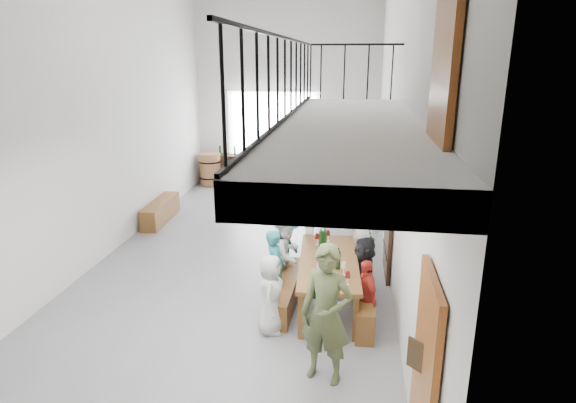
# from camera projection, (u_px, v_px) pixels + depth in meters

# --- Properties ---
(floor) EXTENTS (12.00, 12.00, 0.00)m
(floor) POSITION_uv_depth(u_px,v_px,m) (245.00, 258.00, 9.45)
(floor) COLOR slate
(floor) RESTS_ON ground
(room_walls) EXTENTS (12.00, 12.00, 12.00)m
(room_walls) POSITION_uv_depth(u_px,v_px,m) (240.00, 71.00, 8.42)
(room_walls) COLOR silver
(room_walls) RESTS_ON ground
(gateway_portal) EXTENTS (2.80, 0.08, 2.80)m
(gateway_portal) POSITION_uv_depth(u_px,v_px,m) (274.00, 138.00, 14.73)
(gateway_portal) COLOR white
(gateway_portal) RESTS_ON ground
(right_wall_decor) EXTENTS (0.07, 8.28, 5.07)m
(right_wall_decor) POSITION_uv_depth(u_px,v_px,m) (399.00, 207.00, 6.82)
(right_wall_decor) COLOR brown
(right_wall_decor) RESTS_ON ground
(balcony) EXTENTS (1.52, 5.62, 4.00)m
(balcony) POSITION_uv_depth(u_px,v_px,m) (350.00, 134.00, 5.37)
(balcony) COLOR white
(balcony) RESTS_ON ground
(tasting_table) EXTENTS (1.02, 2.24, 0.79)m
(tasting_table) POSITION_uv_depth(u_px,v_px,m) (329.00, 265.00, 7.42)
(tasting_table) COLOR brown
(tasting_table) RESTS_ON ground
(bench_inner) EXTENTS (0.35, 1.79, 0.41)m
(bench_inner) POSITION_uv_depth(u_px,v_px,m) (288.00, 291.00, 7.68)
(bench_inner) COLOR brown
(bench_inner) RESTS_ON ground
(bench_wall) EXTENTS (0.30, 2.02, 0.46)m
(bench_wall) POSITION_uv_depth(u_px,v_px,m) (363.00, 297.00, 7.44)
(bench_wall) COLOR brown
(bench_wall) RESTS_ON ground
(tableware) EXTENTS (0.60, 1.67, 0.35)m
(tableware) POSITION_uv_depth(u_px,v_px,m) (329.00, 251.00, 7.41)
(tableware) COLOR black
(tableware) RESTS_ON tasting_table
(side_bench) EXTENTS (0.46, 1.76, 0.49)m
(side_bench) POSITION_uv_depth(u_px,v_px,m) (161.00, 211.00, 11.53)
(side_bench) COLOR brown
(side_bench) RESTS_ON ground
(oak_barrel) EXTENTS (0.67, 0.67, 0.98)m
(oak_barrel) POSITION_uv_depth(u_px,v_px,m) (210.00, 169.00, 14.73)
(oak_barrel) COLOR #976337
(oak_barrel) RESTS_ON ground
(serving_counter) EXTENTS (1.74, 0.61, 0.90)m
(serving_counter) POSITION_uv_depth(u_px,v_px,m) (243.00, 170.00, 14.85)
(serving_counter) COLOR #341F11
(serving_counter) RESTS_ON ground
(counter_bottles) EXTENTS (1.46, 0.19, 0.28)m
(counter_bottles) POSITION_uv_depth(u_px,v_px,m) (242.00, 151.00, 14.66)
(counter_bottles) COLOR black
(counter_bottles) RESTS_ON serving_counter
(guest_left_a) EXTENTS (0.39, 0.58, 1.17)m
(guest_left_a) POSITION_uv_depth(u_px,v_px,m) (270.00, 294.00, 6.77)
(guest_left_a) COLOR silver
(guest_left_a) RESTS_ON ground
(guest_left_b) EXTENTS (0.43, 0.54, 1.28)m
(guest_left_b) POSITION_uv_depth(u_px,v_px,m) (275.00, 269.00, 7.44)
(guest_left_b) COLOR #237575
(guest_left_b) RESTS_ON ground
(guest_left_c) EXTENTS (0.72, 0.79, 1.33)m
(guest_left_c) POSITION_uv_depth(u_px,v_px,m) (287.00, 255.00, 7.92)
(guest_left_c) COLOR silver
(guest_left_c) RESTS_ON ground
(guest_left_d) EXTENTS (0.64, 0.85, 1.17)m
(guest_left_d) POSITION_uv_depth(u_px,v_px,m) (287.00, 249.00, 8.37)
(guest_left_d) COLOR #237575
(guest_left_d) RESTS_ON ground
(guest_right_a) EXTENTS (0.48, 0.67, 1.06)m
(guest_right_a) POSITION_uv_depth(u_px,v_px,m) (365.00, 294.00, 6.89)
(guest_right_a) COLOR #B0281E
(guest_right_a) RESTS_ON ground
(guest_right_b) EXTENTS (0.52, 1.12, 1.16)m
(guest_right_b) POSITION_uv_depth(u_px,v_px,m) (364.00, 272.00, 7.47)
(guest_right_b) COLOR black
(guest_right_b) RESTS_ON ground
(guest_right_c) EXTENTS (0.46, 0.61, 1.12)m
(guest_right_c) POSITION_uv_depth(u_px,v_px,m) (360.00, 256.00, 8.12)
(guest_right_c) COLOR silver
(guest_right_c) RESTS_ON ground
(host_standing) EXTENTS (0.73, 0.58, 1.74)m
(host_standing) POSITION_uv_depth(u_px,v_px,m) (326.00, 314.00, 5.68)
(host_standing) COLOR #47512D
(host_standing) RESTS_ON ground
(potted_plant) EXTENTS (0.43, 0.41, 0.39)m
(potted_plant) POSITION_uv_depth(u_px,v_px,m) (370.00, 237.00, 10.00)
(potted_plant) COLOR #1E4919
(potted_plant) RESTS_ON ground
(bicycle_near) EXTENTS (1.70, 0.96, 0.85)m
(bicycle_near) POSITION_uv_depth(u_px,v_px,m) (329.00, 177.00, 14.10)
(bicycle_near) COLOR black
(bicycle_near) RESTS_ON ground
(bicycle_far) EXTENTS (1.54, 0.64, 0.90)m
(bicycle_far) POSITION_uv_depth(u_px,v_px,m) (326.00, 175.00, 14.14)
(bicycle_far) COLOR black
(bicycle_far) RESTS_ON ground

